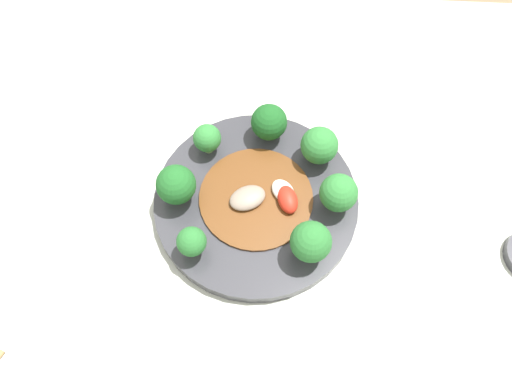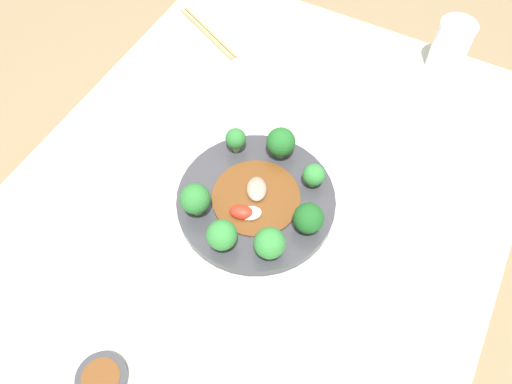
# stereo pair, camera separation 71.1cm
# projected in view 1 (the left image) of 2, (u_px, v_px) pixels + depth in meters

# --- Properties ---
(ground_plane) EXTENTS (8.00, 8.00, 0.00)m
(ground_plane) POSITION_uv_depth(u_px,v_px,m) (243.00, 318.00, 1.38)
(ground_plane) COLOR #7F6B4C
(table) EXTENTS (1.10, 0.92, 0.71)m
(table) POSITION_uv_depth(u_px,v_px,m) (239.00, 279.00, 1.07)
(table) COLOR #B7BCAD
(table) RESTS_ON ground_plane
(plate) EXTENTS (0.30, 0.30, 0.02)m
(plate) POSITION_uv_depth(u_px,v_px,m) (256.00, 202.00, 0.74)
(plate) COLOR #333338
(plate) RESTS_ON table
(broccoli_north) EXTENTS (0.06, 0.06, 0.06)m
(broccoli_north) POSITION_uv_depth(u_px,v_px,m) (269.00, 122.00, 0.75)
(broccoli_north) COLOR #89B76B
(broccoli_north) RESTS_ON plate
(broccoli_west) EXTENTS (0.06, 0.06, 0.07)m
(broccoli_west) POSITION_uv_depth(u_px,v_px,m) (176.00, 185.00, 0.70)
(broccoli_west) COLOR #70A356
(broccoli_west) RESTS_ON plate
(broccoli_northeast) EXTENTS (0.06, 0.06, 0.06)m
(broccoli_northeast) POSITION_uv_depth(u_px,v_px,m) (319.00, 146.00, 0.73)
(broccoli_northeast) COLOR #70A356
(broccoli_northeast) RESTS_ON plate
(broccoli_southeast) EXTENTS (0.06, 0.06, 0.07)m
(broccoli_southeast) POSITION_uv_depth(u_px,v_px,m) (311.00, 242.00, 0.66)
(broccoli_southeast) COLOR #70A356
(broccoli_southeast) RESTS_ON plate
(broccoli_northwest) EXTENTS (0.04, 0.04, 0.05)m
(broccoli_northwest) POSITION_uv_depth(u_px,v_px,m) (207.00, 138.00, 0.75)
(broccoli_northwest) COLOR #89B76B
(broccoli_northwest) RESTS_ON plate
(broccoli_southwest) EXTENTS (0.04, 0.04, 0.06)m
(broccoli_southwest) POSITION_uv_depth(u_px,v_px,m) (192.00, 242.00, 0.66)
(broccoli_southwest) COLOR #70A356
(broccoli_southwest) RESTS_ON plate
(broccoli_east) EXTENTS (0.05, 0.05, 0.07)m
(broccoli_east) POSITION_uv_depth(u_px,v_px,m) (339.00, 195.00, 0.69)
(broccoli_east) COLOR #89B76B
(broccoli_east) RESTS_ON plate
(stirfry_center) EXTENTS (0.17, 0.17, 0.02)m
(stirfry_center) POSITION_uv_depth(u_px,v_px,m) (262.00, 197.00, 0.73)
(stirfry_center) COLOR #5B3314
(stirfry_center) RESTS_ON plate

